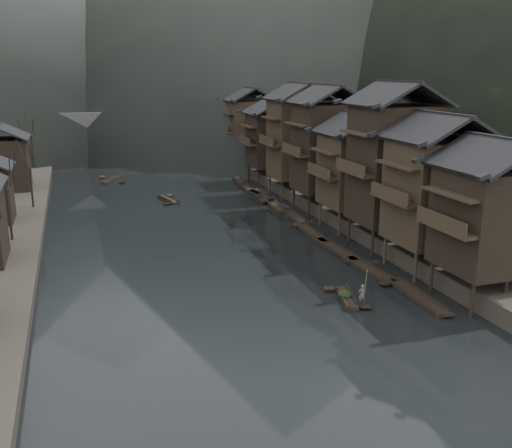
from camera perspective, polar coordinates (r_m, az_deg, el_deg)
name	(u,v)px	position (r m, az deg, el deg)	size (l,w,h in m)	color
water	(235,288)	(45.56, -2.12, -6.38)	(300.00, 300.00, 0.00)	black
right_bank	(376,170)	(94.49, 11.91, 5.29)	(40.00, 200.00, 1.80)	#2D2823
stilt_houses	(333,140)	(67.08, 7.67, 8.31)	(9.00, 67.60, 15.95)	black
bare_trees	(18,167)	(65.00, -22.68, 5.27)	(3.91, 73.67, 7.82)	black
moored_sampans	(293,218)	(65.69, 3.71, 0.62)	(2.69, 56.46, 0.47)	black
midriver_boats	(135,188)	(84.05, -11.98, 3.58)	(8.97, 22.23, 0.45)	black
stone_bridge	(133,131)	(113.96, -12.16, 9.08)	(40.00, 6.00, 9.00)	#4C4C4F
hero_sampan	(347,297)	(43.69, 9.05, -7.26)	(2.01, 4.69, 0.43)	black
cargo_heap	(345,290)	(43.63, 8.89, -6.53)	(1.02, 1.34, 0.61)	black
boatman	(362,292)	(42.20, 10.57, -6.67)	(0.58, 0.38, 1.59)	#4F4F52
bamboo_pole	(367,255)	(41.35, 11.00, -3.09)	(0.06, 0.06, 4.46)	#8C7A51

